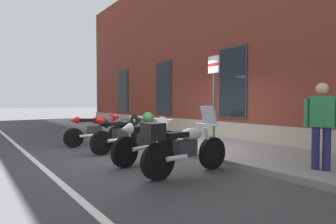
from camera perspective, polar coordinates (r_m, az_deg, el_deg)
ground_plane at (r=7.60m, az=-0.68°, el=-8.57°), size 140.00×140.00×0.00m
sidewalk at (r=8.55m, az=7.41°, el=-6.93°), size 30.40×2.98×0.14m
lane_stripe at (r=6.28m, az=-25.28°, el=-11.00°), size 30.40×0.12×0.01m
brick_pub_facade at (r=12.44m, az=23.41°, el=13.02°), size 24.40×6.49×7.62m
motorcycle_red_sport at (r=8.96m, az=-14.77°, el=-3.26°), size 0.62×2.06×1.07m
motorcycle_black_sport at (r=7.69m, az=-9.48°, el=-4.18°), size 0.69×2.02×1.05m
motorcycle_white_sport at (r=6.30m, az=-3.80°, el=-5.51°), size 0.71×2.08×1.06m
motorcycle_silver_touring at (r=5.12m, az=3.31°, el=-7.48°), size 0.62×2.06×1.33m
pedestrian_striped_shirt at (r=5.69m, az=30.29°, el=-1.75°), size 0.54×0.35×1.63m
parking_sign at (r=7.02m, az=9.89°, el=4.89°), size 0.36×0.07×2.51m
barrel_planter at (r=9.24m, az=-4.33°, el=-3.39°), size 0.64×0.64×0.93m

